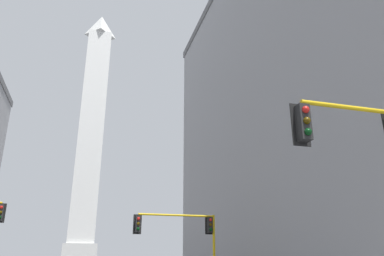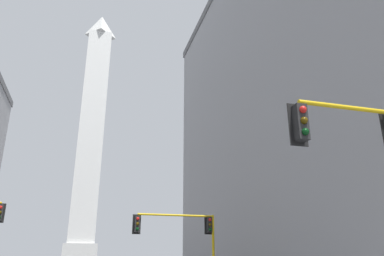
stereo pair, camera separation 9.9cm
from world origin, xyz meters
TOP-DOWN VIEW (x-y plane):
  - building_right at (25.42, 24.35)m, footprint 26.28×40.76m
  - obelisk at (0.00, 85.89)m, footprint 7.09×7.09m
  - traffic_light_near_right at (8.74, 6.78)m, footprint 4.07×0.50m
  - traffic_light_mid_right at (7.47, 24.20)m, footprint 5.98×0.51m

SIDE VIEW (x-z plane):
  - traffic_light_mid_right at x=7.47m, z-range 1.34..6.36m
  - traffic_light_near_right at x=8.74m, z-range 1.64..8.08m
  - building_right at x=25.42m, z-range 0.01..30.93m
  - obelisk at x=0.00m, z-range -1.31..62.52m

